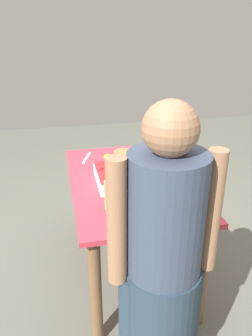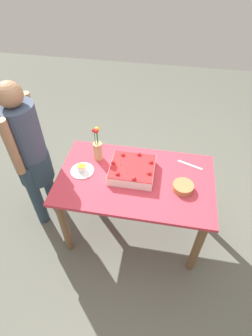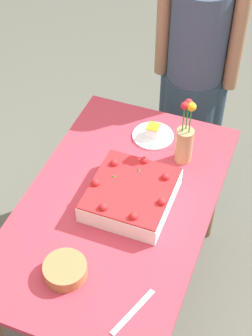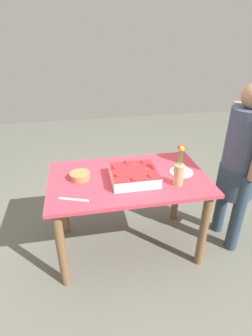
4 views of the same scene
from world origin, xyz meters
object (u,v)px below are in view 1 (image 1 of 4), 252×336
cake_knife (87,158)px  flower_vase (111,190)px  serving_plate_with_slice (146,211)px  sheet_cake (122,176)px  person_standing (163,257)px  fruit_bowl (124,155)px

cake_knife → flower_vase: 0.81m
serving_plate_with_slice → cake_knife: size_ratio=0.88×
sheet_cake → person_standing: (0.91, -0.02, 0.05)m
serving_plate_with_slice → cake_knife: bearing=-165.5°
serving_plate_with_slice → fruit_bowl: serving_plate_with_slice is taller
fruit_bowl → sheet_cake: bearing=-13.5°
cake_knife → fruit_bowl: size_ratio=1.36×
sheet_cake → cake_knife: size_ratio=1.63×
serving_plate_with_slice → person_standing: bearing=-7.7°
serving_plate_with_slice → fruit_bowl: 0.85m
fruit_bowl → cake_knife: bearing=-101.1°
serving_plate_with_slice → fruit_bowl: bearing=176.2°
flower_vase → person_standing: (0.59, 0.11, -0.02)m
sheet_cake → cake_knife: sheet_cake is taller
flower_vase → sheet_cake: bearing=157.9°
sheet_cake → person_standing: size_ratio=0.24×
sheet_cake → fruit_bowl: sheet_cake is taller
sheet_cake → flower_vase: flower_vase is taller
flower_vase → fruit_bowl: bearing=162.7°
sheet_cake → serving_plate_with_slice: size_ratio=1.84×
person_standing → serving_plate_with_slice: bearing=-7.7°
flower_vase → person_standing: person_standing is taller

